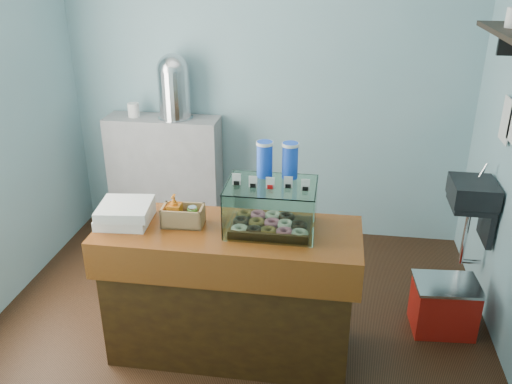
% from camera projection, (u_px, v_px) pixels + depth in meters
% --- Properties ---
extents(ground, '(3.50, 3.50, 0.00)m').
position_uv_depth(ground, '(238.00, 324.00, 3.86)').
color(ground, black).
rests_on(ground, ground).
extents(room_shell, '(3.54, 3.04, 2.82)m').
position_uv_depth(room_shell, '(238.00, 87.00, 3.16)').
color(room_shell, '#76A2AD').
rests_on(room_shell, ground).
extents(counter, '(1.60, 0.60, 0.90)m').
position_uv_depth(counter, '(230.00, 291.00, 3.44)').
color(counter, '#3C240B').
rests_on(counter, ground).
extents(back_shelf, '(1.00, 0.32, 1.10)m').
position_uv_depth(back_shelf, '(166.00, 176.00, 4.94)').
color(back_shelf, '#959598').
rests_on(back_shelf, ground).
extents(display_case, '(0.53, 0.39, 0.51)m').
position_uv_depth(display_case, '(272.00, 202.00, 3.23)').
color(display_case, '#372010').
rests_on(display_case, counter).
extents(condiment_crate, '(0.26, 0.16, 0.20)m').
position_uv_depth(condiment_crate, '(181.00, 214.00, 3.29)').
color(condiment_crate, '#A68753').
rests_on(condiment_crate, counter).
extents(pastry_boxes, '(0.35, 0.35, 0.12)m').
position_uv_depth(pastry_boxes, '(125.00, 213.00, 3.32)').
color(pastry_boxes, white).
rests_on(pastry_boxes, counter).
extents(coffee_urn, '(0.30, 0.30, 0.56)m').
position_uv_depth(coffee_urn, '(174.00, 85.00, 4.58)').
color(coffee_urn, silver).
rests_on(coffee_urn, back_shelf).
extents(red_cooler, '(0.45, 0.36, 0.38)m').
position_uv_depth(red_cooler, '(444.00, 306.00, 3.74)').
color(red_cooler, '#A9150D').
rests_on(red_cooler, ground).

